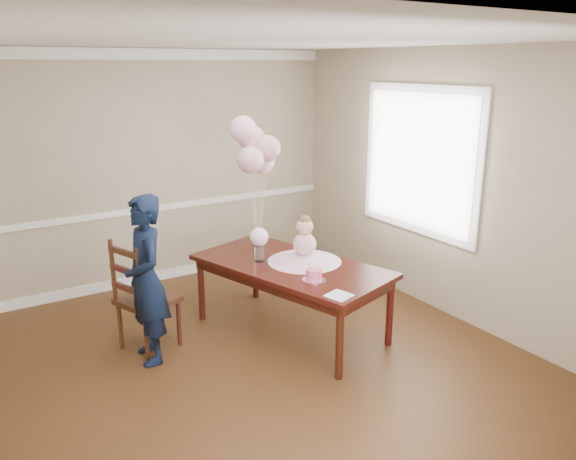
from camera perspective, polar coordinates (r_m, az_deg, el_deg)
The scene contains 49 objects.
floor at distance 4.96m, azimuth -2.82°, elevation -14.14°, with size 4.50×5.00×0.00m, color #361E0D.
ceiling at distance 4.27m, azimuth -3.36°, elevation 18.78°, with size 4.50×5.00×0.02m, color white.
wall_back at distance 6.67m, azimuth -13.63°, elevation 5.90°, with size 4.50×0.02×2.70m, color tan.
wall_front at distance 2.68m, azimuth 24.52°, elevation -11.26°, with size 4.50×0.02×2.70m, color tan.
wall_right at distance 5.83m, azimuth 16.69°, elevation 4.16°, with size 0.02×5.00×2.70m, color tan.
chair_rail_trim at distance 6.76m, azimuth -13.35°, elevation 2.14°, with size 4.50×0.02×0.07m, color white.
crown_molding at distance 6.56m, azimuth -14.39°, elevation 16.93°, with size 4.50×0.02×0.12m, color white.
baseboard_trim at distance 7.01m, azimuth -12.89°, elevation -4.52°, with size 4.50×0.02×0.12m, color white.
window_frame at distance 6.11m, azimuth 13.20°, elevation 6.88°, with size 0.02×1.66×1.56m, color white.
window_blinds at distance 6.10m, azimuth 13.08°, elevation 6.87°, with size 0.01×1.50×1.40m, color white.
dining_table_top at distance 5.35m, azimuth 0.32°, elevation -3.69°, with size 0.94×1.88×0.05m, color black.
table_apron at distance 5.37m, azimuth 0.32°, elevation -4.40°, with size 0.85×1.79×0.09m, color black.
table_leg_fl at distance 4.72m, azimuth 5.26°, elevation -11.35°, with size 0.07×0.07×0.66m, color black.
table_leg_fr at distance 5.32m, azimuth 10.30°, elevation -8.20°, with size 0.07×0.07×0.66m, color black.
table_leg_bl at distance 5.79m, azimuth -8.80°, elevation -6.00°, with size 0.07×0.07×0.66m, color black.
table_leg_br at distance 6.29m, azimuth -3.33°, elevation -3.97°, with size 0.07×0.07×0.66m, color black.
baby_skirt at distance 5.40m, azimuth 1.68°, elevation -2.71°, with size 0.71×0.71×0.09m, color #E3A7C0.
baby_torso at distance 5.36m, azimuth 1.69°, elevation -1.48°, with size 0.23×0.23×0.23m, color pink.
baby_head at distance 5.31m, azimuth 1.71°, elevation 0.36°, with size 0.16×0.16×0.16m, color beige.
baby_hair at distance 5.29m, azimuth 1.71°, elevation 0.94°, with size 0.11×0.11×0.11m, color brown.
cake_platter at distance 4.95m, azimuth 2.63°, elevation -5.07°, with size 0.21×0.21×0.01m, color white.
birthday_cake at distance 4.93m, azimuth 2.64°, elevation -4.53°, with size 0.14×0.14×0.09m, color #FC4F80.
cake_flower_a at distance 4.91m, azimuth 2.65°, elevation -3.86°, with size 0.03×0.03×0.03m, color white.
cake_flower_b at distance 4.94m, azimuth 2.68°, elevation -3.72°, with size 0.03×0.03×0.03m, color white.
rose_vase_near at distance 5.40m, azimuth -2.93°, elevation -2.42°, with size 0.09×0.09×0.15m, color silver.
roses_near at distance 5.34m, azimuth -2.95°, elevation -0.70°, with size 0.18×0.18×0.18m, color white.
napkin at distance 4.64m, azimuth 5.20°, elevation -6.66°, with size 0.19×0.19×0.01m, color silver.
balloon_weight at distance 5.73m, azimuth -2.99°, elevation -1.96°, with size 0.04×0.04×0.02m, color silver.
balloon_a at distance 5.44m, azimuth -3.83°, elevation 7.13°, with size 0.26×0.26×0.26m, color #E7A3B3.
balloon_b at distance 5.53m, azimuth -2.11°, elevation 8.29°, with size 0.26×0.26×0.26m, color #DC9BAA.
balloon_c at distance 5.56m, azimuth -3.73°, elevation 9.29°, with size 0.26×0.26×0.26m, color #E6A3B1.
balloon_d at distance 5.49m, azimuth -4.59°, elevation 10.18°, with size 0.26×0.26×0.26m, color #FCB2CC.
balloon_e at distance 5.67m, azimuth -2.68°, elevation 7.05°, with size 0.26×0.26×0.26m, color #FFB4D3.
balloon_ribbon_a at distance 5.59m, azimuth -3.38°, elevation 1.77°, with size 0.00×0.00×0.79m, color silver.
balloon_ribbon_b at distance 5.62m, azimuth -2.55°, elevation 2.38°, with size 0.00×0.00×0.88m, color white.
balloon_ribbon_c at distance 5.63m, azimuth -3.34°, elevation 2.88°, with size 0.00×0.00×0.98m, color silver.
balloon_ribbon_d at distance 5.60m, azimuth -3.75°, elevation 3.28°, with size 0.00×0.00×1.07m, color white.
balloon_ribbon_e at distance 5.70m, azimuth -2.83°, elevation 1.83°, with size 0.00×0.00×0.74m, color white.
dining_chair_seat at distance 5.30m, azimuth -14.05°, elevation -6.89°, with size 0.46×0.46×0.05m, color black.
chair_leg_fl at distance 5.16m, azimuth -14.18°, elevation -10.56°, with size 0.04×0.04×0.45m, color #32190D.
chair_leg_fr at distance 5.37m, azimuth -11.02°, elevation -9.22°, with size 0.04×0.04×0.45m, color #35120E.
chair_leg_bl at distance 5.44m, azimuth -16.68°, elevation -9.31°, with size 0.04×0.04×0.45m, color #3B2110.
chair_leg_br at distance 5.64m, azimuth -13.58°, elevation -8.11°, with size 0.04×0.04×0.45m, color #371F0F.
chair_back_post_l at distance 4.93m, azimuth -14.82°, elevation -4.96°, with size 0.04×0.04×0.58m, color #38210F.
chair_back_post_r at distance 5.22m, azimuth -17.36°, elevation -3.96°, with size 0.04×0.04×0.58m, color #3E1D10.
chair_slat_low at distance 5.12m, azimuth -16.01°, elevation -5.75°, with size 0.03×0.42×0.05m, color #38150F.
chair_slat_mid at distance 5.06m, azimuth -16.16°, elevation -4.00°, with size 0.03×0.42×0.05m, color #39130F.
chair_slat_top at distance 5.00m, azimuth -16.31°, elevation -2.21°, with size 0.03×0.42×0.05m, color #32180D.
woman at distance 4.98m, azimuth -14.22°, elevation -4.96°, with size 0.54×0.36×1.50m, color black.
Camera 1 is at (-2.06, -3.74, 2.54)m, focal length 35.00 mm.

